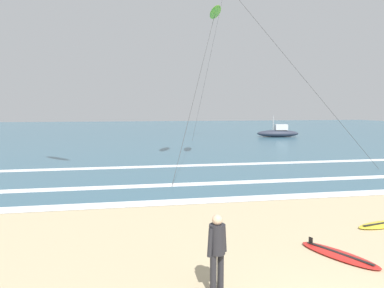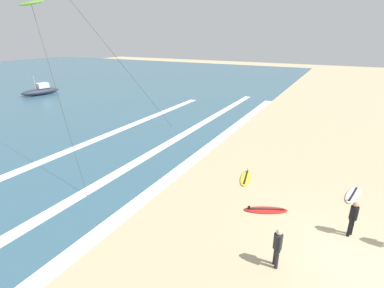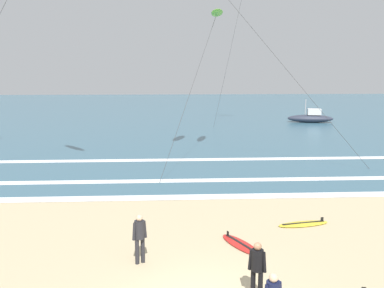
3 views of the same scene
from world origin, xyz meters
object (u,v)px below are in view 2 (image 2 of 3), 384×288
(surfer_left_near, at_px, (353,216))
(offshore_boat, at_px, (41,91))
(surfer_left_far, at_px, (278,245))
(kite_lime_mid_center, at_px, (31,4))
(surfboard_foreground_flat, at_px, (246,178))
(surfboard_right_spare, at_px, (266,210))
(surfboard_left_pile, at_px, (353,195))

(surfer_left_near, xyz_separation_m, offshore_boat, (14.30, 39.05, -0.40))
(surfer_left_far, xyz_separation_m, kite_lime_mid_center, (4.25, 17.00, 8.80))
(surfer_left_far, bearing_deg, kite_lime_mid_center, 75.98)
(surfboard_foreground_flat, bearing_deg, kite_lime_mid_center, 98.08)
(surfboard_right_spare, bearing_deg, surfboard_left_pile, -46.35)
(surfer_left_far, bearing_deg, offshore_boat, 64.43)
(surfboard_left_pile, bearing_deg, offshore_boat, 74.91)
(surfer_left_near, distance_m, surfboard_left_pile, 3.85)
(surfer_left_near, xyz_separation_m, kite_lime_mid_center, (1.01, 19.40, 8.80))
(surfboard_left_pile, height_order, surfboard_foreground_flat, same)
(surfer_left_far, distance_m, surfboard_left_pile, 7.47)
(surfboard_right_spare, distance_m, surfboard_left_pile, 5.16)
(surfer_left_near, relative_size, offshore_boat, 0.29)
(surfboard_foreground_flat, bearing_deg, surfer_left_far, -153.50)
(surfboard_right_spare, height_order, offshore_boat, offshore_boat)
(surfer_left_far, xyz_separation_m, surfboard_foreground_flat, (6.22, 3.10, -0.91))
(surfboard_foreground_flat, bearing_deg, surfboard_right_spare, -145.95)
(offshore_boat, bearing_deg, surfer_left_far, -115.57)
(surfboard_left_pile, bearing_deg, kite_lime_mid_center, 97.94)
(surfboard_left_pile, xyz_separation_m, surfboard_foreground_flat, (-0.75, 5.63, 0.00))
(surfboard_foreground_flat, relative_size, kite_lime_mid_center, 0.22)
(surfer_left_far, xyz_separation_m, surfboard_right_spare, (3.41, 1.20, -0.91))
(surfboard_right_spare, bearing_deg, surfer_left_near, -92.80)
(kite_lime_mid_center, bearing_deg, surfer_left_near, -92.99)
(surfboard_right_spare, relative_size, offshore_boat, 0.40)
(surfer_left_far, height_order, kite_lime_mid_center, kite_lime_mid_center)
(surfer_left_near, height_order, surfer_left_far, same)
(surfer_left_near, relative_size, surfboard_left_pile, 0.73)
(offshore_boat, bearing_deg, surfer_left_near, -110.12)
(kite_lime_mid_center, bearing_deg, offshore_boat, 55.93)
(surfer_left_far, relative_size, surfboard_left_pile, 0.73)
(surfer_left_near, distance_m, offshore_boat, 41.59)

